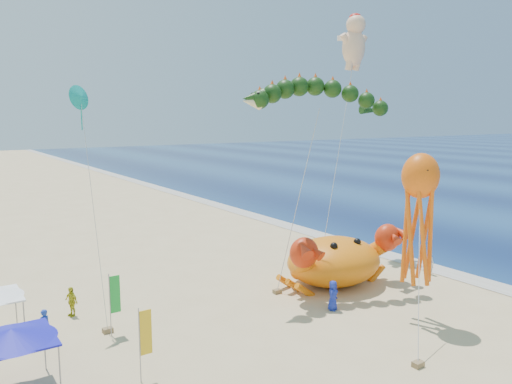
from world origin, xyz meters
TOP-DOWN VIEW (x-y plane):
  - ground at (0.00, 0.00)m, footprint 320.00×320.00m
  - foam_strip at (12.00, 0.00)m, footprint 320.00×320.00m
  - crab_inflatable at (3.70, 1.25)m, footprint 8.79×5.56m
  - dragon_kite at (2.34, 1.68)m, footprint 10.12×3.03m
  - cherub_kite at (11.17, 7.62)m, footprint 6.84×3.85m
  - octopus_kite at (3.40, -5.30)m, footprint 5.45×4.67m
  - canopy_blue at (-15.72, -1.35)m, footprint 3.37×3.37m
  - feather_flags at (-14.57, -0.72)m, footprint 8.78×5.13m
  - beachgoers at (-11.62, 1.05)m, footprint 30.06×10.38m

SIDE VIEW (x-z plane):
  - ground at x=0.00m, z-range 0.00..0.00m
  - foam_strip at x=12.00m, z-range 0.01..0.01m
  - beachgoers at x=-11.62m, z-range -0.03..1.72m
  - crab_inflatable at x=3.70m, z-range -0.23..3.62m
  - feather_flags at x=-14.57m, z-range 0.41..3.61m
  - canopy_blue at x=-15.72m, z-range 1.09..3.79m
  - octopus_kite at x=3.40m, z-range 1.59..10.58m
  - dragon_kite at x=2.34m, z-range 5.35..18.27m
  - cherub_kite at x=11.17m, z-range 7.33..26.23m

